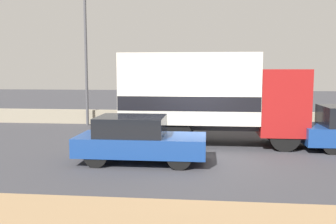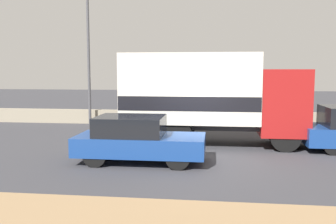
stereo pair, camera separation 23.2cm
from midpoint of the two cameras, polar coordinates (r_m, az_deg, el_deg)
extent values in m
plane|color=#38383D|center=(12.53, 3.40, -6.73)|extent=(80.00, 80.00, 0.00)
cube|color=gray|center=(19.39, 4.36, -0.94)|extent=(60.00, 0.35, 0.73)
cylinder|color=#4C4C51|center=(19.62, -12.74, 9.07)|extent=(0.14, 0.14, 7.60)
cube|color=maroon|center=(14.50, 16.35, 1.53)|extent=(1.71, 2.24, 2.39)
cube|color=black|center=(14.65, 19.63, 3.34)|extent=(0.06, 1.90, 1.05)
cube|color=#2D2D33|center=(14.39, 2.81, -1.91)|extent=(5.08, 1.27, 0.25)
cube|color=silver|center=(14.26, 2.84, 3.71)|extent=(5.08, 2.31, 2.57)
cube|color=black|center=(14.29, 2.83, 1.66)|extent=(5.06, 2.33, 0.51)
cylinder|color=black|center=(15.57, 15.60, -2.37)|extent=(1.06, 0.28, 1.06)
cylinder|color=black|center=(13.72, 16.91, -3.58)|extent=(1.06, 0.28, 1.06)
cylinder|color=black|center=(15.50, -2.17, -2.17)|extent=(1.06, 0.28, 1.06)
cylinder|color=black|center=(13.65, -3.30, -3.36)|extent=(1.06, 0.28, 1.06)
cylinder|color=black|center=(15.39, 1.59, -2.23)|extent=(1.06, 0.28, 1.06)
cylinder|color=black|center=(13.52, 0.96, -3.44)|extent=(1.06, 0.28, 1.06)
cube|color=navy|center=(11.62, -4.64, -4.98)|extent=(3.96, 1.74, 0.58)
cube|color=black|center=(11.58, -6.21, -2.11)|extent=(2.06, 1.60, 0.59)
cylinder|color=black|center=(12.23, 1.70, -5.34)|extent=(0.71, 0.20, 0.71)
cylinder|color=black|center=(10.77, 1.10, -6.96)|extent=(0.71, 0.20, 0.71)
cylinder|color=black|center=(12.65, -9.50, -5.03)|extent=(0.71, 0.20, 0.71)
cylinder|color=black|center=(11.25, -11.54, -6.51)|extent=(0.71, 0.20, 0.71)
cylinder|color=black|center=(15.37, 21.45, -3.54)|extent=(0.61, 0.20, 0.61)
cylinder|color=black|center=(13.81, 23.26, -4.71)|extent=(0.61, 0.20, 0.61)
camera|label=1|loc=(0.12, -90.52, -0.06)|focal=40.00mm
camera|label=2|loc=(0.12, 89.48, 0.06)|focal=40.00mm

